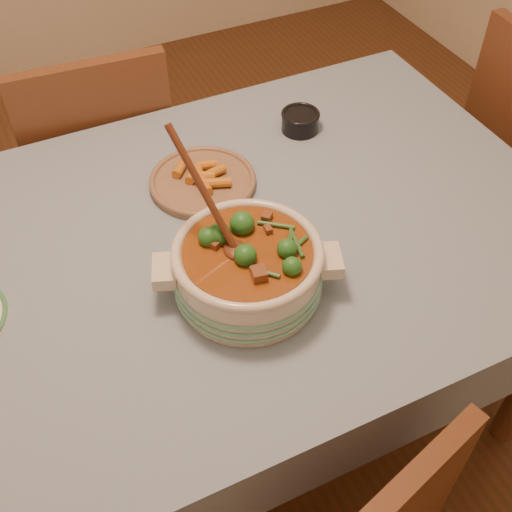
{
  "coord_description": "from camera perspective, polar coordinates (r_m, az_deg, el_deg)",
  "views": [
    {
      "loc": [
        -0.36,
        -0.96,
        1.79
      ],
      "look_at": [
        0.02,
        -0.18,
        0.86
      ],
      "focal_mm": 45.0,
      "sensor_mm": 36.0,
      "label": 1
    }
  ],
  "objects": [
    {
      "name": "condiment_bowl",
      "position": [
        1.76,
        3.95,
        11.96
      ],
      "size": [
        0.12,
        0.12,
        0.06
      ],
      "rotation": [
        0.0,
        0.0,
        0.2
      ],
      "color": "black",
      "rests_on": "dining_table"
    },
    {
      "name": "stew_casserole",
      "position": [
        1.3,
        -0.77,
        -0.83
      ],
      "size": [
        0.39,
        0.38,
        0.36
      ],
      "rotation": [
        0.0,
        0.0,
        -0.36
      ],
      "color": "beige",
      "rests_on": "dining_table"
    },
    {
      "name": "fried_plate",
      "position": [
        1.59,
        -4.77,
        6.75
      ],
      "size": [
        0.33,
        0.33,
        0.04
      ],
      "rotation": [
        0.0,
        0.0,
        0.34
      ],
      "color": "#8E694E",
      "rests_on": "dining_table"
    },
    {
      "name": "chair_far",
      "position": [
        2.1,
        -13.61,
        8.19
      ],
      "size": [
        0.46,
        0.46,
        0.92
      ],
      "rotation": [
        0.0,
        0.0,
        3.07
      ],
      "color": "brown",
      "rests_on": "floor"
    },
    {
      "name": "floor",
      "position": [
        2.06,
        -2.7,
        -13.46
      ],
      "size": [
        4.5,
        4.5,
        0.0
      ],
      "primitive_type": "plane",
      "color": "#482C14",
      "rests_on": "ground"
    },
    {
      "name": "dining_table",
      "position": [
        1.52,
        -3.56,
        -0.96
      ],
      "size": [
        1.68,
        1.08,
        0.76
      ],
      "color": "brown",
      "rests_on": "floor"
    }
  ]
}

